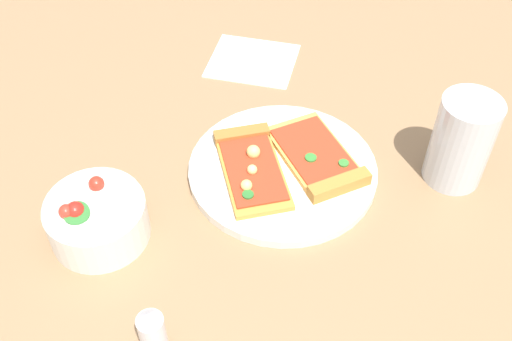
{
  "coord_description": "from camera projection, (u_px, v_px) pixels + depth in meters",
  "views": [
    {
      "loc": [
        0.55,
        0.11,
        0.62
      ],
      "look_at": [
        0.0,
        -0.03,
        0.03
      ],
      "focal_mm": 42.69,
      "sensor_mm": 36.0,
      "label": 1
    }
  ],
  "objects": [
    {
      "name": "salad_bowl",
      "position": [
        97.0,
        218.0,
        0.76
      ],
      "size": [
        0.13,
        0.13,
        0.07
      ],
      "color": "white",
      "rests_on": "ground_plane"
    },
    {
      "name": "pizza_slice_far",
      "position": [
        319.0,
        160.0,
        0.85
      ],
      "size": [
        0.18,
        0.17,
        0.02
      ],
      "color": "gold",
      "rests_on": "plate"
    },
    {
      "name": "plate",
      "position": [
        285.0,
        170.0,
        0.85
      ],
      "size": [
        0.26,
        0.26,
        0.01
      ],
      "primitive_type": "cylinder",
      "color": "silver",
      "rests_on": "ground_plane"
    },
    {
      "name": "ground_plane",
      "position": [
        278.0,
        189.0,
        0.84
      ],
      "size": [
        2.4,
        2.4,
        0.0
      ],
      "primitive_type": "plane",
      "color": "#93704C",
      "rests_on": "ground"
    },
    {
      "name": "soda_glass",
      "position": [
        461.0,
        142.0,
        0.81
      ],
      "size": [
        0.08,
        0.08,
        0.13
      ],
      "color": "silver",
      "rests_on": "ground_plane"
    },
    {
      "name": "pizza_slice_near",
      "position": [
        251.0,
        164.0,
        0.84
      ],
      "size": [
        0.18,
        0.14,
        0.03
      ],
      "color": "gold",
      "rests_on": "plate"
    },
    {
      "name": "paper_napkin",
      "position": [
        253.0,
        60.0,
        1.04
      ],
      "size": [
        0.13,
        0.14,
        0.0
      ],
      "primitive_type": "cube",
      "rotation": [
        0.0,
        0.0,
        0.01
      ],
      "color": "white",
      "rests_on": "ground_plane"
    },
    {
      "name": "pepper_shaker",
      "position": [
        152.0,
        333.0,
        0.65
      ],
      "size": [
        0.03,
        0.03,
        0.07
      ],
      "color": "silver",
      "rests_on": "ground_plane"
    }
  ]
}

